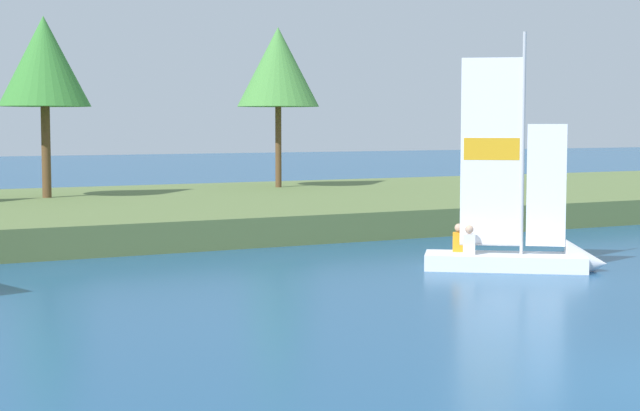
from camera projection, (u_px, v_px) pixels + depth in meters
shore_bank at (146, 212)px, 34.52m from camera, size 80.00×15.84×0.84m
shoreline_tree_centre at (44, 62)px, 35.00m from camera, size 3.16×3.16×6.31m
shoreline_tree_midright at (278, 67)px, 40.80m from camera, size 3.32×3.32×6.47m
sailboat at (533, 252)px, 23.65m from camera, size 4.08×3.41×5.91m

